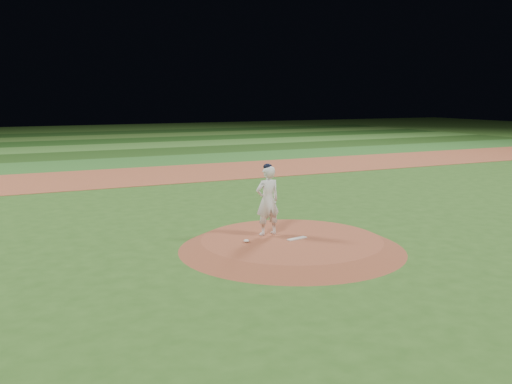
# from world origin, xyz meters

# --- Properties ---
(ground) EXTENTS (120.00, 120.00, 0.00)m
(ground) POSITION_xyz_m (0.00, 0.00, 0.00)
(ground) COLOR #2D591C
(ground) RESTS_ON ground
(infield_dirt_band) EXTENTS (70.00, 6.00, 0.02)m
(infield_dirt_band) POSITION_xyz_m (0.00, 14.00, 0.01)
(infield_dirt_band) COLOR #9A4D30
(infield_dirt_band) RESTS_ON ground
(outfield_stripe_0) EXTENTS (70.00, 5.00, 0.02)m
(outfield_stripe_0) POSITION_xyz_m (0.00, 19.50, 0.01)
(outfield_stripe_0) COLOR #2B6625
(outfield_stripe_0) RESTS_ON ground
(outfield_stripe_1) EXTENTS (70.00, 5.00, 0.02)m
(outfield_stripe_1) POSITION_xyz_m (0.00, 24.50, 0.01)
(outfield_stripe_1) COLOR #1E4215
(outfield_stripe_1) RESTS_ON ground
(outfield_stripe_2) EXTENTS (70.00, 5.00, 0.02)m
(outfield_stripe_2) POSITION_xyz_m (0.00, 29.50, 0.01)
(outfield_stripe_2) COLOR #3B742A
(outfield_stripe_2) RESTS_ON ground
(outfield_stripe_3) EXTENTS (70.00, 5.00, 0.02)m
(outfield_stripe_3) POSITION_xyz_m (0.00, 34.50, 0.01)
(outfield_stripe_3) COLOR #1B4215
(outfield_stripe_3) RESTS_ON ground
(outfield_stripe_4) EXTENTS (70.00, 5.00, 0.02)m
(outfield_stripe_4) POSITION_xyz_m (0.00, 39.50, 0.01)
(outfield_stripe_4) COLOR #3A6826
(outfield_stripe_4) RESTS_ON ground
(outfield_stripe_5) EXTENTS (70.00, 5.00, 0.02)m
(outfield_stripe_5) POSITION_xyz_m (0.00, 44.50, 0.01)
(outfield_stripe_5) COLOR #1A4014
(outfield_stripe_5) RESTS_ON ground
(pitchers_mound) EXTENTS (5.50, 5.50, 0.25)m
(pitchers_mound) POSITION_xyz_m (0.00, 0.00, 0.12)
(pitchers_mound) COLOR brown
(pitchers_mound) RESTS_ON ground
(pitching_rubber) EXTENTS (0.55, 0.24, 0.03)m
(pitching_rubber) POSITION_xyz_m (0.12, -0.06, 0.26)
(pitching_rubber) COLOR silver
(pitching_rubber) RESTS_ON pitchers_mound
(rosin_bag) EXTENTS (0.13, 0.13, 0.07)m
(rosin_bag) POSITION_xyz_m (-1.13, 0.18, 0.29)
(rosin_bag) COLOR white
(rosin_bag) RESTS_ON pitchers_mound
(pitcher_on_mound) EXTENTS (0.65, 0.44, 1.80)m
(pitcher_on_mound) POSITION_xyz_m (-0.34, 0.64, 1.13)
(pitcher_on_mound) COLOR white
(pitcher_on_mound) RESTS_ON pitchers_mound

